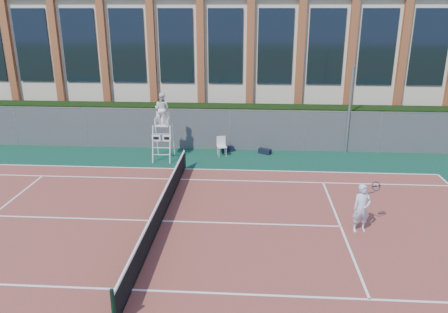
# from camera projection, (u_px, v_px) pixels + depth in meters

# --- Properties ---
(ground) EXTENTS (120.00, 120.00, 0.00)m
(ground) POSITION_uv_depth(u_px,v_px,m) (162.00, 222.00, 15.82)
(ground) COLOR #233814
(apron) EXTENTS (36.00, 20.00, 0.01)m
(apron) POSITION_uv_depth(u_px,v_px,m) (167.00, 210.00, 16.77)
(apron) COLOR #0B3425
(apron) RESTS_ON ground
(tennis_court) EXTENTS (23.77, 10.97, 0.02)m
(tennis_court) POSITION_uv_depth(u_px,v_px,m) (162.00, 221.00, 15.82)
(tennis_court) COLOR brown
(tennis_court) RESTS_ON apron
(tennis_net) EXTENTS (0.10, 11.30, 1.10)m
(tennis_net) POSITION_uv_depth(u_px,v_px,m) (161.00, 208.00, 15.65)
(tennis_net) COLOR black
(tennis_net) RESTS_ON ground
(fence) EXTENTS (40.00, 0.06, 2.20)m
(fence) POSITION_uv_depth(u_px,v_px,m) (193.00, 130.00, 23.80)
(fence) COLOR #595E60
(fence) RESTS_ON ground
(hedge) EXTENTS (40.00, 1.40, 2.20)m
(hedge) POSITION_uv_depth(u_px,v_px,m) (196.00, 124.00, 24.93)
(hedge) COLOR black
(hedge) RESTS_ON ground
(building) EXTENTS (45.00, 10.60, 8.22)m
(building) POSITION_uv_depth(u_px,v_px,m) (209.00, 56.00, 31.48)
(building) COLOR beige
(building) RESTS_ON ground
(steel_pole) EXTENTS (0.12, 0.12, 4.57)m
(steel_pole) POSITION_uv_depth(u_px,v_px,m) (349.00, 111.00, 22.81)
(steel_pole) COLOR #9EA0A5
(steel_pole) RESTS_ON ground
(umpire_chair) EXTENTS (0.97, 1.48, 3.46)m
(umpire_chair) POSITION_uv_depth(u_px,v_px,m) (162.00, 111.00, 21.76)
(umpire_chair) COLOR white
(umpire_chair) RESTS_ON ground
(plastic_chair) EXTENTS (0.58, 0.58, 1.01)m
(plastic_chair) POSITION_uv_depth(u_px,v_px,m) (221.00, 144.00, 22.87)
(plastic_chair) COLOR silver
(plastic_chair) RESTS_ON apron
(sports_bag_near) EXTENTS (0.72, 0.53, 0.29)m
(sports_bag_near) POSITION_uv_depth(u_px,v_px,m) (227.00, 149.00, 23.59)
(sports_bag_near) COLOR black
(sports_bag_near) RESTS_ON apron
(sports_bag_far) EXTENTS (0.73, 0.58, 0.27)m
(sports_bag_far) POSITION_uv_depth(u_px,v_px,m) (265.00, 151.00, 23.25)
(sports_bag_far) COLOR black
(sports_bag_far) RESTS_ON apron
(tennis_player) EXTENTS (1.00, 0.71, 1.74)m
(tennis_player) POSITION_uv_depth(u_px,v_px,m) (362.00, 208.00, 14.84)
(tennis_player) COLOR silver
(tennis_player) RESTS_ON tennis_court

